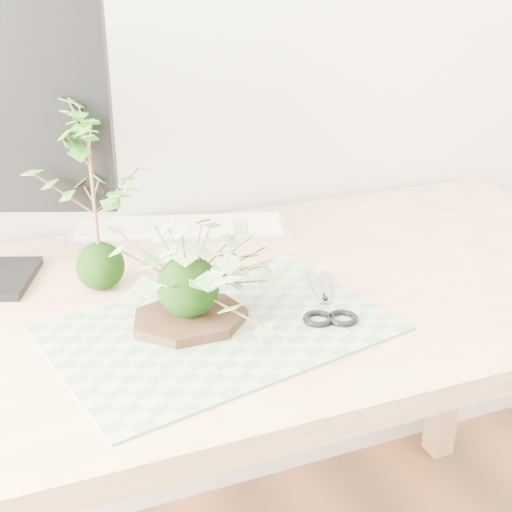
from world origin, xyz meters
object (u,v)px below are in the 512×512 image
object	(u,v)px
ivy_kokedama	(187,259)
maple_kokedama	(89,152)
desk	(201,346)
keyboard	(180,228)

from	to	relation	value
ivy_kokedama	maple_kokedama	size ratio (longest dim) A/B	0.97
desk	maple_kokedama	distance (m)	0.36
maple_kokedama	keyboard	distance (m)	0.34
desk	keyboard	distance (m)	0.30
ivy_kokedama	keyboard	distance (m)	0.39
maple_kokedama	desk	bearing A→B (deg)	-35.30
desk	ivy_kokedama	world-z (taller)	ivy_kokedama
desk	ivy_kokedama	bearing A→B (deg)	-117.03
desk	maple_kokedama	world-z (taller)	maple_kokedama
ivy_kokedama	desk	bearing A→B (deg)	62.97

